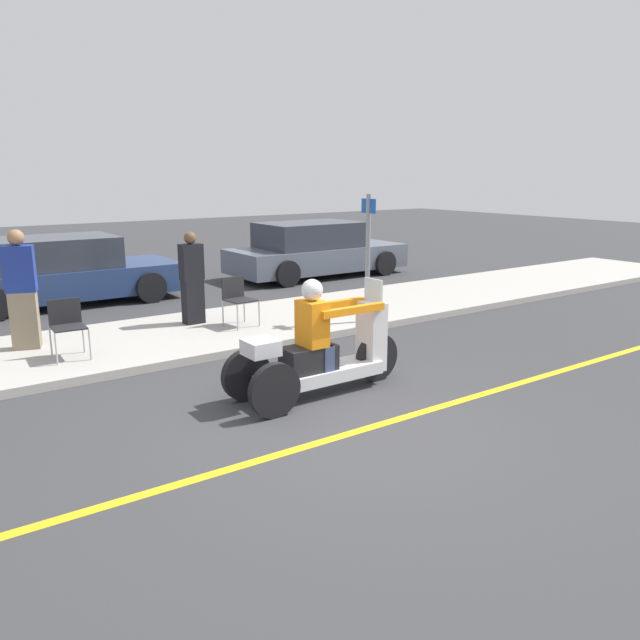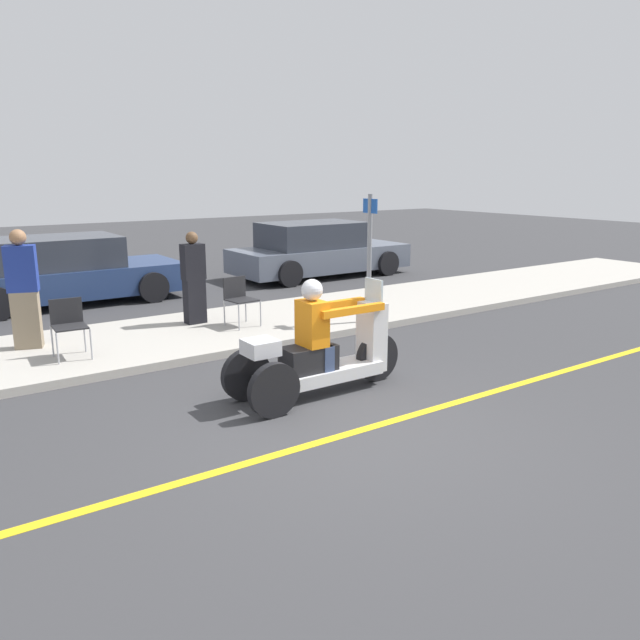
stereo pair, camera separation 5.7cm
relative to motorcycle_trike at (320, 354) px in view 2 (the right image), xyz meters
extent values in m
plane|color=#38383A|center=(-0.38, -1.17, -0.52)|extent=(60.00, 60.00, 0.00)
cube|color=gold|center=(0.00, -1.17, -0.51)|extent=(24.00, 0.12, 0.01)
cube|color=#B2ADA3|center=(-0.38, 3.43, -0.46)|extent=(28.00, 2.80, 0.12)
cylinder|color=black|center=(0.91, 0.00, -0.20)|extent=(0.63, 0.10, 0.63)
cylinder|color=black|center=(-0.84, -0.33, -0.20)|extent=(0.63, 0.10, 0.63)
cylinder|color=black|center=(-0.84, 0.33, -0.20)|extent=(0.63, 0.10, 0.63)
cube|color=silver|center=(0.00, 0.00, -0.27)|extent=(1.65, 0.46, 0.16)
cube|color=black|center=(-0.16, 0.00, -0.03)|extent=(0.66, 0.36, 0.31)
cube|color=silver|center=(0.81, 0.00, 0.10)|extent=(0.24, 0.36, 0.89)
cube|color=silver|center=(0.83, 0.00, 0.70)|extent=(0.03, 0.33, 0.30)
cube|color=silver|center=(-0.82, 0.00, 0.21)|extent=(0.36, 0.36, 0.18)
cube|color=orange|center=(-0.11, 0.00, 0.40)|extent=(0.26, 0.38, 0.55)
sphere|color=silver|center=(-0.11, 0.00, 0.80)|extent=(0.26, 0.26, 0.26)
cube|color=#38476B|center=(0.02, -0.12, -0.03)|extent=(0.14, 0.14, 0.31)
cube|color=#38476B|center=(0.02, 0.12, -0.03)|extent=(0.14, 0.14, 0.31)
cube|color=orange|center=(0.35, -0.20, 0.53)|extent=(0.92, 0.09, 0.09)
cube|color=orange|center=(0.35, 0.20, 0.53)|extent=(0.92, 0.09, 0.09)
cube|color=black|center=(0.06, 3.89, -0.01)|extent=(0.35, 0.24, 0.77)
cube|color=black|center=(0.06, 3.89, 0.67)|extent=(0.39, 0.24, 0.61)
sphere|color=brown|center=(0.06, 3.89, 1.08)|extent=(0.21, 0.21, 0.21)
cube|color=gray|center=(-2.62, 3.85, 0.03)|extent=(0.44, 0.36, 0.85)
cube|color=navy|center=(-2.62, 3.85, 0.79)|extent=(0.48, 0.37, 0.68)
sphere|color=#9E704C|center=(-2.62, 3.85, 1.25)|extent=(0.23, 0.23, 0.23)
cylinder|color=#A5A8AD|center=(0.44, 2.99, -0.18)|extent=(0.02, 0.02, 0.44)
cylinder|color=#A5A8AD|center=(0.87, 3.04, -0.18)|extent=(0.02, 0.02, 0.44)
cylinder|color=#A5A8AD|center=(0.39, 3.43, -0.18)|extent=(0.02, 0.02, 0.44)
cylinder|color=#A5A8AD|center=(0.82, 3.48, -0.18)|extent=(0.02, 0.02, 0.44)
cube|color=#232326|center=(0.63, 3.23, 0.05)|extent=(0.49, 0.49, 0.02)
cube|color=#232326|center=(0.61, 3.45, 0.23)|extent=(0.44, 0.07, 0.38)
cylinder|color=#A5A8AD|center=(-2.46, 2.71, -0.18)|extent=(0.02, 0.02, 0.44)
cylinder|color=#A5A8AD|center=(-2.02, 2.69, -0.18)|extent=(0.02, 0.02, 0.44)
cylinder|color=#A5A8AD|center=(-2.43, 3.15, -0.18)|extent=(0.02, 0.02, 0.44)
cylinder|color=#A5A8AD|center=(-1.99, 3.13, -0.18)|extent=(0.02, 0.02, 0.44)
cube|color=#232326|center=(-2.23, 2.92, 0.05)|extent=(0.47, 0.47, 0.02)
cube|color=#232326|center=(-2.21, 3.14, 0.23)|extent=(0.44, 0.05, 0.38)
cube|color=slate|center=(5.12, 7.42, -0.04)|extent=(4.69, 1.86, 0.60)
cube|color=#2D333D|center=(4.89, 7.42, 0.58)|extent=(2.58, 1.68, 0.64)
cylinder|color=black|center=(6.65, 6.49, -0.20)|extent=(0.64, 0.22, 0.64)
cylinder|color=black|center=(6.65, 8.35, -0.20)|extent=(0.64, 0.22, 0.64)
cylinder|color=black|center=(3.60, 6.49, -0.20)|extent=(0.64, 0.22, 0.64)
cylinder|color=black|center=(3.60, 8.35, -0.20)|extent=(0.64, 0.22, 0.64)
cube|color=navy|center=(-1.20, 7.54, -0.05)|extent=(4.59, 1.88, 0.59)
cube|color=#2D333D|center=(-1.43, 7.54, 0.56)|extent=(2.53, 1.69, 0.63)
cylinder|color=black|center=(0.29, 6.60, -0.20)|extent=(0.64, 0.22, 0.64)
cylinder|color=black|center=(0.29, 8.48, -0.20)|extent=(0.64, 0.22, 0.64)
cylinder|color=gray|center=(2.60, 2.28, 0.70)|extent=(0.08, 0.08, 2.20)
cube|color=#1E51AD|center=(2.60, 2.28, 1.60)|extent=(0.02, 0.36, 0.24)
camera|label=1|loc=(-4.19, -5.98, 2.16)|focal=35.00mm
camera|label=2|loc=(-4.14, -6.01, 2.16)|focal=35.00mm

